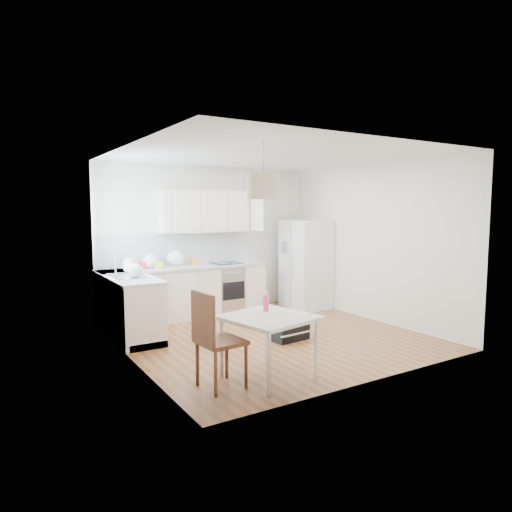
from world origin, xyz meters
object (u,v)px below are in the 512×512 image
Objects in this scene: dining_chair at (221,339)px; gym_bag at (288,331)px; refrigerator at (307,264)px; dining_table at (269,323)px.

dining_chair is 1.96× the size of gym_bag.
dining_chair is at bearing -140.23° from refrigerator.
dining_chair reaches higher than gym_bag.
dining_table is 1.99× the size of gym_bag.
dining_table is 1.64m from gym_bag.
dining_chair is at bearing -152.59° from gym_bag.
refrigerator is at bearing 33.98° from dining_table.
gym_bag is at bearing -134.40° from refrigerator.
gym_bag is at bearing 34.18° from dining_table.
refrigerator reaches higher than gym_bag.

